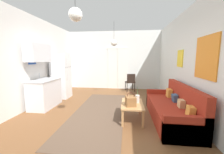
{
  "coord_description": "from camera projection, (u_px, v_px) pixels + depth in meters",
  "views": [
    {
      "loc": [
        0.7,
        -3.28,
        1.54
      ],
      "look_at": [
        0.2,
        1.17,
        0.93
      ],
      "focal_mm": 22.02,
      "sensor_mm": 36.0,
      "label": 1
    }
  ],
  "objects": [
    {
      "name": "pendant_lamp_near",
      "position": [
        75.0,
        15.0,
        2.45
      ],
      "size": [
        0.24,
        0.24,
        0.69
      ],
      "color": "black"
    },
    {
      "name": "bamboo_vase",
      "position": [
        137.0,
        99.0,
        3.48
      ],
      "size": [
        0.11,
        0.11,
        0.42
      ],
      "color": "beige",
      "rests_on": "coffee_table"
    },
    {
      "name": "wall_right",
      "position": [
        201.0,
        63.0,
        3.06
      ],
      "size": [
        0.12,
        7.54,
        2.88
      ],
      "color": "silver",
      "rests_on": "ground_plane"
    },
    {
      "name": "area_rug",
      "position": [
        100.0,
        112.0,
        3.99
      ],
      "size": [
        1.4,
        3.69,
        0.01
      ],
      "primitive_type": "cube",
      "color": "brown",
      "rests_on": "ground_plane"
    },
    {
      "name": "couch",
      "position": [
        173.0,
        109.0,
        3.44
      ],
      "size": [
        0.83,
        2.17,
        0.89
      ],
      "color": "maroon",
      "rests_on": "ground_plane"
    },
    {
      "name": "handbag",
      "position": [
        131.0,
        101.0,
        3.26
      ],
      "size": [
        0.27,
        0.31,
        0.32
      ],
      "color": "brown",
      "rests_on": "coffee_table"
    },
    {
      "name": "wall_left",
      "position": [
        11.0,
        62.0,
        3.58
      ],
      "size": [
        0.12,
        7.54,
        2.88
      ],
      "color": "white",
      "rests_on": "ground_plane"
    },
    {
      "name": "ground_plane",
      "position": [
        99.0,
        121.0,
        3.52
      ],
      "size": [
        5.15,
        7.94,
        0.1
      ],
      "primitive_type": "cube",
      "color": "brown"
    },
    {
      "name": "kitchen_counter",
      "position": [
        43.0,
        84.0,
        4.31
      ],
      "size": [
        0.61,
        1.06,
        1.98
      ],
      "color": "silver",
      "rests_on": "ground_plane"
    },
    {
      "name": "pendant_lamp_far",
      "position": [
        114.0,
        43.0,
        5.1
      ],
      "size": [
        0.23,
        0.23,
        0.89
      ],
      "color": "black"
    },
    {
      "name": "coffee_table",
      "position": [
        132.0,
        105.0,
        3.45
      ],
      "size": [
        0.53,
        0.9,
        0.42
      ],
      "color": "#B27F4C",
      "rests_on": "ground_plane"
    },
    {
      "name": "wall_back",
      "position": [
        114.0,
        61.0,
        6.98
      ],
      "size": [
        4.75,
        0.13,
        2.88
      ],
      "color": "silver",
      "rests_on": "ground_plane"
    },
    {
      "name": "refrigerator",
      "position": [
        61.0,
        76.0,
        5.36
      ],
      "size": [
        0.64,
        0.58,
        1.71
      ],
      "color": "white",
      "rests_on": "ground_plane"
    },
    {
      "name": "accent_chair",
      "position": [
        130.0,
        81.0,
        6.39
      ],
      "size": [
        0.51,
        0.49,
        0.84
      ],
      "rotation": [
        0.0,
        0.0,
        3.39
      ],
      "color": "black",
      "rests_on": "ground_plane"
    }
  ]
}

